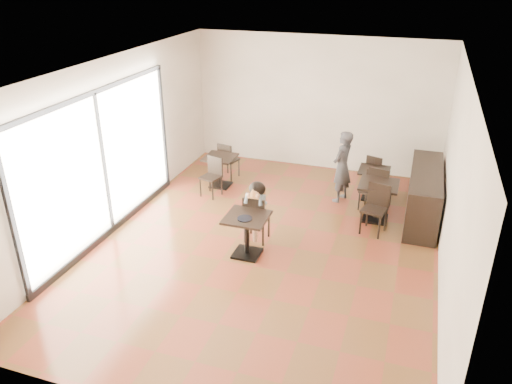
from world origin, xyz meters
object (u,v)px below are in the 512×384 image
at_px(chair_left_b, 211,177).
at_px(cafe_table_back, 373,184).
at_px(chair_mid_b, 374,210).
at_px(chair_mid_a, 380,187).
at_px(chair_left_a, 229,160).
at_px(chair_back_b, 370,191).
at_px(chair_back_a, 376,172).
at_px(child_table, 247,236).
at_px(cafe_table_mid, 377,202).
at_px(cafe_table_left, 220,171).
at_px(child, 257,212).
at_px(adult_patron, 342,167).
at_px(child_chair, 257,218).

bearing_deg(chair_left_b, cafe_table_back, 30.54).
bearing_deg(chair_mid_b, chair_mid_a, 102.92).
xyz_separation_m(chair_left_a, chair_back_b, (3.38, -0.67, -0.02)).
bearing_deg(chair_back_a, child_table, 81.77).
xyz_separation_m(chair_left_a, chair_back_a, (3.38, 0.43, -0.02)).
xyz_separation_m(cafe_table_back, chair_mid_a, (0.18, -0.41, 0.14)).
bearing_deg(cafe_table_back, cafe_table_mid, -79.10).
bearing_deg(cafe_table_left, chair_left_a, 90.00).
bearing_deg(chair_mid_a, chair_left_b, 22.01).
height_order(child, chair_left_a, child).
height_order(chair_mid_a, chair_back_a, chair_mid_a).
xyz_separation_m(child, chair_back_b, (1.82, 1.91, -0.17)).
relative_size(cafe_table_back, chair_back_a, 0.83).
distance_m(child, cafe_table_back, 3.07).
xyz_separation_m(child_table, chair_mid_a, (2.01, 2.61, 0.09)).
height_order(adult_patron, chair_mid_b, adult_patron).
distance_m(child_chair, chair_mid_b, 2.22).
xyz_separation_m(chair_mid_a, chair_mid_b, (0.00, -1.10, 0.00)).
bearing_deg(cafe_table_mid, chair_left_b, -179.68).
distance_m(cafe_table_mid, chair_back_b, 0.45).
bearing_deg(chair_left_a, child_table, 130.74).
bearing_deg(chair_mid_b, chair_left_b, -175.55).
xyz_separation_m(cafe_table_mid, chair_mid_b, (0.00, -0.55, 0.08)).
xyz_separation_m(cafe_table_mid, chair_back_b, (-0.18, 0.41, 0.01)).
xyz_separation_m(child_chair, chair_left_a, (-1.55, 2.59, -0.03)).
relative_size(child_table, cafe_table_back, 1.13).
distance_m(adult_patron, chair_left_a, 2.78).
bearing_deg(chair_back_b, child, -114.75).
height_order(adult_patron, chair_mid_a, adult_patron).
bearing_deg(chair_left_b, chair_mid_b, 5.92).
distance_m(child_table, chair_back_b, 3.07).
relative_size(adult_patron, cafe_table_back, 2.29).
distance_m(cafe_table_left, chair_back_b, 3.38).
relative_size(child_table, chair_left_b, 0.88).
height_order(child, chair_left_b, child).
height_order(child_chair, chair_left_a, child_chair).
distance_m(adult_patron, chair_mid_b, 1.50).
height_order(adult_patron, chair_left_a, adult_patron).
xyz_separation_m(adult_patron, cafe_table_mid, (0.83, -0.66, -0.38)).
height_order(child_table, cafe_table_left, child_table).
xyz_separation_m(child_chair, adult_patron, (1.17, 2.16, 0.32)).
xyz_separation_m(chair_mid_b, chair_back_a, (-0.18, 2.06, -0.07)).
xyz_separation_m(child_table, cafe_table_left, (-1.55, 2.59, -0.02)).
height_order(child_table, cafe_table_back, child_table).
relative_size(child_chair, cafe_table_left, 1.28).
height_order(child, chair_back_b, child).
relative_size(child_table, chair_mid_a, 0.81).
relative_size(child, chair_back_a, 1.42).
distance_m(child_table, cafe_table_back, 3.52).
height_order(chair_mid_b, chair_back_b, chair_mid_b).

